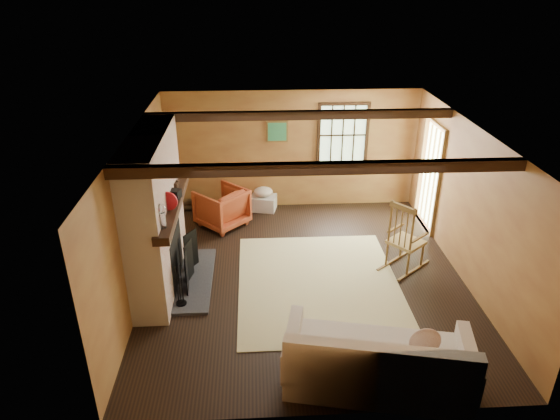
{
  "coord_description": "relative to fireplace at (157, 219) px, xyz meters",
  "views": [
    {
      "loc": [
        -0.77,
        -6.71,
        4.46
      ],
      "look_at": [
        -0.37,
        0.4,
        1.02
      ],
      "focal_mm": 32.0,
      "sensor_mm": 36.0,
      "label": 1
    }
  ],
  "objects": [
    {
      "name": "sofa",
      "position": [
        2.84,
        -2.34,
        -0.79
      ],
      "size": [
        2.3,
        1.37,
        0.87
      ],
      "rotation": [
        0.0,
        0.0,
        -0.21
      ],
      "color": "silver",
      "rests_on": "ground"
    },
    {
      "name": "firewood_pile",
      "position": [
        0.3,
        2.6,
        -0.98
      ],
      "size": [
        0.69,
        0.12,
        0.25
      ],
      "color": "brown",
      "rests_on": "ground"
    },
    {
      "name": "ground",
      "position": [
        2.23,
        0.0,
        -1.1
      ],
      "size": [
        5.5,
        5.5,
        0.0
      ],
      "primitive_type": "plane",
      "color": "black",
      "rests_on": "ground"
    },
    {
      "name": "fireplace",
      "position": [
        0.0,
        0.0,
        0.0
      ],
      "size": [
        1.02,
        2.3,
        2.4
      ],
      "color": "#AC4A42",
      "rests_on": "ground"
    },
    {
      "name": "room_envelope",
      "position": [
        2.45,
        0.26,
        0.53
      ],
      "size": [
        5.02,
        5.52,
        2.44
      ],
      "color": "#AD7E3D",
      "rests_on": "ground"
    },
    {
      "name": "rug",
      "position": [
        2.43,
        -0.2,
        -1.1
      ],
      "size": [
        2.5,
        3.0,
        0.01
      ],
      "primitive_type": "cube",
      "color": "#CEC489",
      "rests_on": "ground"
    },
    {
      "name": "rocking_chair",
      "position": [
        3.86,
        0.21,
        -0.6
      ],
      "size": [
        0.96,
        0.9,
        1.2
      ],
      "rotation": [
        0.0,
        0.0,
        2.27
      ],
      "color": "tan",
      "rests_on": "ground"
    },
    {
      "name": "laundry_basket",
      "position": [
        1.63,
        2.55,
        -0.95
      ],
      "size": [
        0.57,
        0.48,
        0.3
      ],
      "primitive_type": "cube",
      "rotation": [
        0.0,
        0.0,
        -0.23
      ],
      "color": "silver",
      "rests_on": "ground"
    },
    {
      "name": "armchair",
      "position": [
        0.83,
        1.9,
        -0.73
      ],
      "size": [
        1.15,
        1.15,
        0.75
      ],
      "primitive_type": "imported",
      "rotation": [
        0.0,
        0.0,
        -2.35
      ],
      "color": "#BF6026",
      "rests_on": "ground"
    },
    {
      "name": "basket_pillow",
      "position": [
        1.63,
        2.55,
        -0.71
      ],
      "size": [
        0.47,
        0.42,
        0.19
      ],
      "primitive_type": "ellipsoid",
      "rotation": [
        0.0,
        0.0,
        0.33
      ],
      "color": "silver",
      "rests_on": "laundry_basket"
    }
  ]
}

